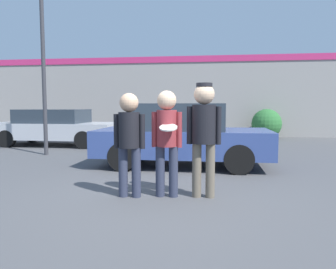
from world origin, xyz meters
TOP-DOWN VIEW (x-y plane):
  - ground_plane at (0.00, 0.00)m, footprint 56.00×56.00m
  - storefront_building at (0.00, 10.93)m, footprint 24.00×0.22m
  - person_left at (-0.56, -0.20)m, footprint 0.52×0.35m
  - person_middle_with_frisbee at (0.04, -0.09)m, footprint 0.50×0.55m
  - person_right at (0.64, -0.05)m, footprint 0.55×0.38m
  - parked_car_near at (0.01, 2.71)m, footprint 4.22×1.91m
  - parked_car_far at (-5.17, 6.30)m, footprint 4.68×1.91m
  - street_lamp at (-4.09, 3.97)m, footprint 1.21×0.35m
  - shrub at (3.17, 10.06)m, footprint 1.35×1.35m

SIDE VIEW (x-z plane):
  - ground_plane at x=0.00m, z-range 0.00..0.00m
  - shrub at x=3.17m, z-range 0.00..1.35m
  - parked_car_far at x=-5.17m, z-range 0.01..1.37m
  - parked_car_near at x=0.01m, z-range 0.00..1.55m
  - person_left at x=-0.56m, z-range 0.16..1.86m
  - person_middle_with_frisbee at x=0.04m, z-range 0.17..1.91m
  - person_right at x=0.64m, z-range 0.22..2.07m
  - storefront_building at x=0.00m, z-range 0.03..3.94m
  - street_lamp at x=-4.09m, z-range 0.66..6.85m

